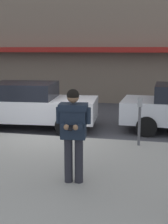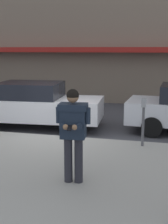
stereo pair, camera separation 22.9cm
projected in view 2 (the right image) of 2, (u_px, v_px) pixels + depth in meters
ground_plane at (53, 138)px, 9.47m from camera, size 80.00×80.00×0.00m
sidewalk at (52, 175)px, 6.51m from camera, size 32.00×5.30×0.14m
curb_paint_line at (85, 139)px, 9.28m from camera, size 28.00×0.12×0.01m
parked_sedan_mid at (34, 104)px, 10.63m from camera, size 4.62×2.18×1.54m
man_texting_on_phone at (73, 126)px, 5.78m from camera, size 0.65×0.61×1.81m
parking_meter at (143, 115)px, 8.06m from camera, size 0.12×0.18×1.27m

